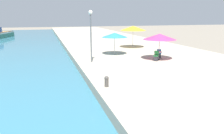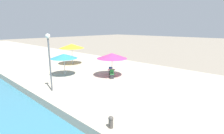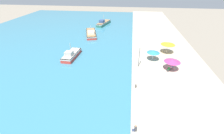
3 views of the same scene
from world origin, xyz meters
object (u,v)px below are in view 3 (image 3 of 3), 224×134
at_px(cafe_chair_right, 172,67).
at_px(lamppost, 139,53).
at_px(mooring_bollard, 136,86).
at_px(cafe_chair_left, 168,70).
at_px(fishing_boat_far, 103,23).
at_px(cafe_table, 170,68).
at_px(cafe_umbrella_white, 153,52).
at_px(fishing_boat_mid, 91,33).
at_px(cafe_umbrella_striped, 168,43).
at_px(person_at_quay, 135,128).
at_px(fishing_boat_near, 71,55).
at_px(cafe_umbrella_pink, 173,61).

bearing_deg(cafe_chair_right, lamppost, -143.04).
bearing_deg(mooring_bollard, cafe_chair_left, 42.92).
bearing_deg(fishing_boat_far, lamppost, -53.10).
bearing_deg(cafe_table, fishing_boat_far, 119.79).
height_order(cafe_umbrella_white, cafe_table, cafe_umbrella_white).
height_order(fishing_boat_mid, cafe_table, fishing_boat_mid).
xyz_separation_m(cafe_table, cafe_chair_right, (0.44, 0.57, -0.21)).
relative_size(cafe_umbrella_striped, person_at_quay, 3.49).
bearing_deg(person_at_quay, cafe_umbrella_striped, 71.19).
bearing_deg(lamppost, cafe_table, -5.69).
height_order(cafe_umbrella_white, cafe_umbrella_striped, cafe_umbrella_striped).
relative_size(fishing_boat_mid, cafe_umbrella_striped, 3.32).
xyz_separation_m(fishing_boat_near, mooring_bollard, (15.26, -10.66, 0.24)).
bearing_deg(cafe_umbrella_striped, mooring_bollard, -117.68).
xyz_separation_m(person_at_quay, mooring_bollard, (0.18, 8.48, -0.07)).
height_order(cafe_chair_left, lamppost, lamppost).
height_order(cafe_umbrella_pink, lamppost, lamppost).
distance_m(fishing_boat_near, cafe_umbrella_striped, 23.44).
bearing_deg(fishing_boat_near, cafe_umbrella_pink, -7.33).
bearing_deg(cafe_umbrella_striped, fishing_boat_far, 128.00).
distance_m(cafe_chair_right, mooring_bollard, 10.24).
bearing_deg(fishing_boat_mid, cafe_umbrella_striped, -46.09).
height_order(cafe_table, cafe_chair_right, cafe_chair_right).
bearing_deg(cafe_umbrella_white, mooring_bollard, -110.20).
distance_m(fishing_boat_near, fishing_boat_far, 30.17).
xyz_separation_m(fishing_boat_mid, cafe_table, (21.55, -21.01, 0.48)).
relative_size(fishing_boat_near, lamppost, 1.56).
height_order(cafe_umbrella_striped, cafe_table, cafe_umbrella_striped).
distance_m(cafe_umbrella_pink, person_at_quay, 16.75).
relative_size(cafe_umbrella_pink, person_at_quay, 3.27).
bearing_deg(lamppost, mooring_bollard, -94.78).
height_order(fishing_boat_far, lamppost, lamppost).
height_order(cafe_umbrella_white, cafe_chair_left, cafe_umbrella_white).
bearing_deg(cafe_umbrella_pink, cafe_table, -176.44).
bearing_deg(lamppost, fishing_boat_near, 167.54).
bearing_deg(cafe_umbrella_striped, cafe_umbrella_white, -132.21).
relative_size(fishing_boat_mid, lamppost, 2.43).
height_order(cafe_umbrella_striped, cafe_chair_right, cafe_umbrella_striped).
bearing_deg(fishing_boat_mid, cafe_umbrella_white, -59.01).
height_order(cafe_table, person_at_quay, person_at_quay).
relative_size(person_at_quay, lamppost, 0.21).
bearing_deg(person_at_quay, cafe_chair_right, 64.09).
distance_m(fishing_boat_mid, cafe_table, 30.10).
xyz_separation_m(fishing_boat_far, cafe_table, (19.57, -34.19, 0.31)).
relative_size(cafe_umbrella_pink, mooring_bollard, 4.77).
height_order(fishing_boat_mid, cafe_umbrella_pink, fishing_boat_mid).
height_order(cafe_table, mooring_bollard, cafe_table).
xyz_separation_m(fishing_boat_far, cafe_chair_left, (19.08, -34.72, 0.10)).
bearing_deg(cafe_table, cafe_chair_left, -132.94).
bearing_deg(person_at_quay, cafe_table, 64.59).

